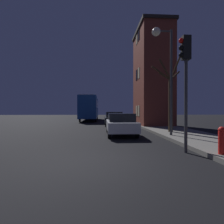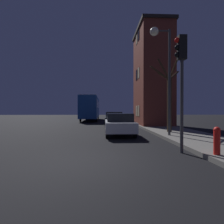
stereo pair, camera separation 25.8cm
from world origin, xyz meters
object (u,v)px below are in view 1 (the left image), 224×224
traffic_light (185,69)px  bare_tree (170,98)px  car_near_lane (121,124)px  bus (90,107)px  streetlamp (164,57)px  car_mid_lane (114,119)px  fire_hydrant (222,140)px

traffic_light → bare_tree: size_ratio=0.90×
traffic_light → car_near_lane: traffic_light is taller
bus → car_near_lane: size_ratio=2.70×
bare_tree → bus: size_ratio=0.44×
streetlamp → car_near_lane: bearing=150.1°
bare_tree → traffic_light: bearing=-105.8°
car_mid_lane → traffic_light: bearing=-80.8°
traffic_light → fire_hydrant: bearing=-51.0°
bare_tree → bus: bare_tree is taller
traffic_light → bare_tree: (1.46, 5.14, -0.72)m
streetlamp → fire_hydrant: bearing=-86.1°
traffic_light → car_mid_lane: 12.22m
traffic_light → bus: (-5.12, 21.96, -0.93)m
bus → fire_hydrant: bearing=-75.6°
bare_tree → car_near_lane: 3.78m
bus → car_mid_lane: 10.73m
car_near_lane → car_mid_lane: bearing=90.0°
streetlamp → fire_hydrant: size_ratio=6.90×
traffic_light → car_near_lane: size_ratio=1.06×
streetlamp → car_mid_lane: size_ratio=1.60×
car_near_lane → streetlamp: bearing=-29.9°
car_near_lane → car_mid_lane: size_ratio=1.07×
bare_tree → fire_hydrant: 6.38m
car_near_lane → fire_hydrant: size_ratio=4.60×
bus → streetlamp: bearing=-73.2°
fire_hydrant → bus: bearing=104.4°
car_near_lane → bare_tree: bearing=3.7°
traffic_light → fire_hydrant: traffic_light is taller
streetlamp → car_mid_lane: (-2.37, 8.27, -3.97)m
bus → car_mid_lane: bus is taller
streetlamp → car_mid_lane: streetlamp is taller
traffic_light → streetlamp: bearing=82.7°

